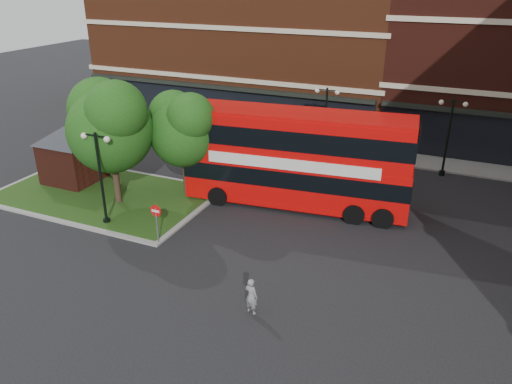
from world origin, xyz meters
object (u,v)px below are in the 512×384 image
at_px(woman, 251,296).
at_px(car_silver, 249,139).
at_px(bus, 297,153).
at_px(car_white, 357,153).

xyz_separation_m(woman, car_silver, (-8.31, 18.00, -0.09)).
height_order(woman, car_silver, woman).
height_order(bus, woman, bus).
relative_size(bus, woman, 8.16).
xyz_separation_m(bus, woman, (1.75, -10.01, -2.32)).
xyz_separation_m(car_silver, car_white, (8.17, 0.00, 0.03)).
bearing_deg(woman, car_white, -74.62).
relative_size(woman, car_silver, 0.39).
height_order(car_silver, car_white, car_white).
distance_m(bus, car_white, 8.49).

